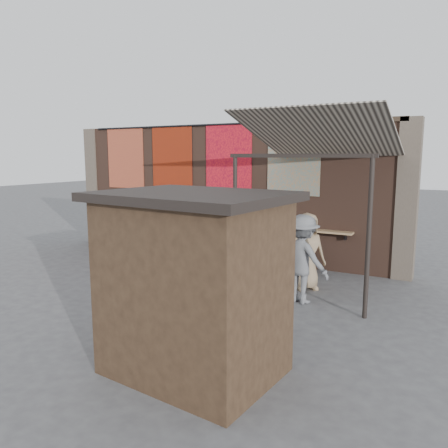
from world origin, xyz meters
name	(u,v)px	position (x,y,z in m)	size (l,w,h in m)	color
ground	(173,277)	(0.00, 0.00, 0.00)	(70.00, 70.00, 0.00)	#474749
brick_wall	(223,192)	(0.00, 2.70, 2.00)	(10.00, 0.40, 4.00)	brown
pier_left	(96,186)	(-5.20, 2.70, 2.00)	(0.50, 0.50, 4.00)	#4C4238
pier_right	(407,200)	(5.20, 2.70, 2.00)	(0.50, 0.50, 4.00)	#4C4238
eating_counter	(217,222)	(0.00, 2.33, 1.10)	(8.00, 0.32, 0.05)	#9E7A51
shelf_box	(207,217)	(-0.34, 2.30, 1.25)	(0.64, 0.32, 0.26)	white
tapestry_redgold	(125,158)	(-3.60, 2.48, 3.00)	(1.50, 0.02, 2.00)	maroon
tapestry_sun	(172,158)	(-1.70, 2.48, 3.00)	(1.50, 0.02, 2.00)	red
tapestry_orange	(228,158)	(0.30, 2.48, 3.00)	(1.50, 0.02, 2.00)	red
tapestry_multi	(294,159)	(2.30, 2.48, 3.00)	(1.50, 0.02, 2.00)	teal
hang_rail	(219,124)	(0.00, 2.47, 3.98)	(0.06, 0.06, 9.50)	black
scooter_stool_0	(138,241)	(-2.80, 2.04, 0.34)	(0.32, 0.71, 0.67)	#1C7164
scooter_stool_1	(153,241)	(-2.22, 2.05, 0.36)	(0.34, 0.75, 0.72)	#1C1551
scooter_stool_2	(169,243)	(-1.55, 2.04, 0.37)	(0.35, 0.78, 0.74)	#105413
scooter_stool_3	(185,246)	(-0.94, 1.99, 0.34)	(0.32, 0.71, 0.67)	black
scooter_stool_4	(201,246)	(-0.35, 1.99, 0.41)	(0.38, 0.85, 0.81)	navy
scooter_stool_5	(221,249)	(0.32, 2.00, 0.40)	(0.37, 0.83, 0.79)	#AF260D
scooter_stool_6	(240,251)	(0.91, 2.04, 0.39)	(0.37, 0.82, 0.78)	maroon
scooter_stool_7	(257,254)	(1.49, 1.97, 0.37)	(0.35, 0.78, 0.74)	#0C5525
scooter_stool_8	(279,257)	(2.12, 2.01, 0.34)	(0.33, 0.72, 0.69)	#1A164F
scooter_stool_9	(301,258)	(2.76, 1.98, 0.39)	(0.37, 0.81, 0.77)	black
diner_left	(156,225)	(-2.04, 2.00, 0.91)	(0.66, 0.43, 1.82)	#7891AF
diner_right	(176,233)	(-1.27, 2.00, 0.73)	(0.71, 0.55, 1.46)	#32272E
shopper_navy	(273,261)	(2.78, -0.05, 0.75)	(0.88, 0.37, 1.51)	#151E30
shopper_grey	(302,259)	(3.53, -0.29, 0.94)	(1.21, 0.70, 1.87)	slate
shopper_tan	(307,251)	(3.32, 0.65, 0.90)	(0.88, 0.57, 1.79)	#917A5C
market_stall	(194,288)	(3.15, -3.93, 1.24)	(2.28, 1.71, 2.47)	black
stall_roof	(192,196)	(3.15, -3.93, 2.53)	(2.56, 1.97, 0.12)	black
stall_sign	(229,240)	(3.24, -3.05, 1.79)	(1.20, 0.04, 0.50)	gold
stall_shelf	(229,295)	(3.24, -3.05, 0.90)	(1.89, 0.10, 0.06)	#473321
awning_canvas	(321,134)	(3.50, 0.90, 3.55)	(3.20, 3.40, 0.03)	beige
awning_ledger	(339,121)	(3.50, 2.49, 3.95)	(3.30, 0.08, 0.12)	#33261C
awning_header	(299,156)	(3.50, -0.60, 3.08)	(3.00, 0.08, 0.08)	black
awning_post_left	(235,227)	(2.10, -0.60, 1.55)	(0.09, 0.09, 3.10)	black
awning_post_right	(369,239)	(4.90, -0.60, 1.55)	(0.09, 0.09, 3.10)	black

